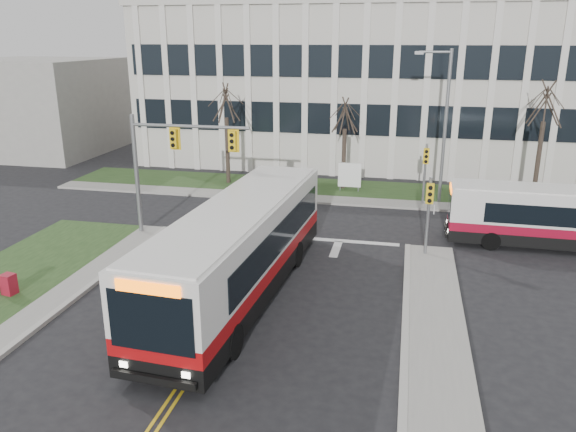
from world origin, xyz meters
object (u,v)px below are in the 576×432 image
at_px(streetlight, 443,119).
at_px(bus_cross, 566,220).
at_px(directory_sign, 350,175).
at_px(newspaper_box_red, 9,285).
at_px(bus_main, 240,252).

xyz_separation_m(streetlight, bus_cross, (5.73, -6.70, -3.75)).
height_order(directory_sign, newspaper_box_red, directory_sign).
bearing_deg(streetlight, bus_main, -118.32).
relative_size(streetlight, directory_sign, 4.60).
xyz_separation_m(directory_sign, newspaper_box_red, (-11.47, -18.38, -0.70)).
relative_size(directory_sign, newspaper_box_red, 2.11).
bearing_deg(bus_main, streetlight, 65.42).
distance_m(directory_sign, bus_cross, 13.82).
xyz_separation_m(bus_cross, newspaper_box_red, (-22.73, -10.38, -0.97)).
bearing_deg(bus_cross, directory_sign, -124.28).
relative_size(bus_cross, newspaper_box_red, 11.43).
bearing_deg(streetlight, newspaper_box_red, -134.87).
relative_size(bus_main, newspaper_box_red, 14.52).
bearing_deg(bus_cross, newspaper_box_red, -64.35).
xyz_separation_m(bus_main, newspaper_box_red, (-8.91, -2.06, -1.36)).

